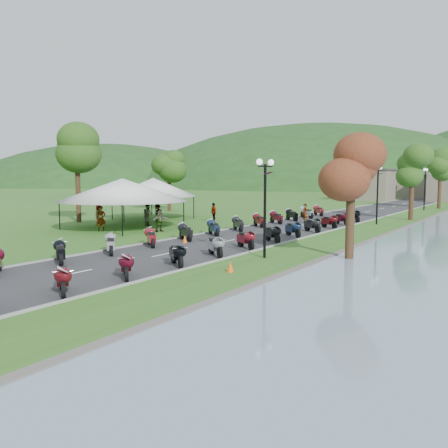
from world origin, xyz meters
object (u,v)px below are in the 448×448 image
Objects in this scene: pedestrian_b at (148,226)px; pedestrian_c at (158,222)px; vendor_tent_main at (123,204)px; pedestrian_a at (101,231)px.

pedestrian_c is (-1.19, 2.59, 0.00)m from pedestrian_b.
vendor_tent_main is 3.60× the size of pedestrian_b.
vendor_tent_main reaches higher than pedestrian_b.
pedestrian_a is 5.01m from pedestrian_b.
pedestrian_a reaches higher than pedestrian_b.
vendor_tent_main is at bearing 105.85° from pedestrian_b.
pedestrian_a is 1.01× the size of pedestrian_b.
vendor_tent_main is 5.84m from pedestrian_c.
pedestrian_b is at bearing 88.77° from vendor_tent_main.
pedestrian_a is at bearing -30.77° from pedestrian_c.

